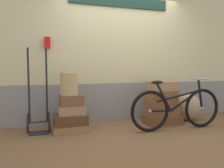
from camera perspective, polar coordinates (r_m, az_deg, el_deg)
ground at (r=4.02m, az=6.49°, el=-11.82°), size 8.48×5.20×0.06m
station_building at (r=4.66m, az=2.41°, el=8.19°), size 6.48×0.74×2.79m
suitcase_0 at (r=3.92m, az=-10.56°, el=-10.89°), size 0.58×0.46×0.12m
suitcase_1 at (r=3.86m, az=-10.54°, el=-8.87°), size 0.55×0.42×0.17m
suitcase_2 at (r=3.83m, az=-10.17°, el=-6.57°), size 0.46×0.35×0.14m
suitcase_3 at (r=3.82m, az=-10.32°, el=-4.11°), size 0.39×0.32×0.18m
suitcase_4 at (r=4.47m, az=12.65°, el=-8.74°), size 0.69×0.48×0.17m
suitcase_5 at (r=4.40m, az=12.63°, el=-6.39°), size 0.58×0.39×0.21m
suitcase_6 at (r=4.37m, az=12.35°, el=-4.02°), size 0.56×0.41×0.15m
suitcase_7 at (r=4.35m, az=12.78°, el=-2.30°), size 0.53×0.40×0.11m
suitcase_8 at (r=4.35m, az=12.67°, el=-0.44°), size 0.53×0.33×0.17m
wicker_basket at (r=3.78m, az=-10.87°, el=0.05°), size 0.30×0.30×0.38m
luggage_trolley at (r=3.95m, az=-18.26°, el=-7.21°), size 0.37×0.39×1.40m
burlap_sack at (r=4.85m, az=18.84°, el=-5.54°), size 0.50×0.43×0.55m
bicycle at (r=4.06m, az=16.19°, el=-6.01°), size 1.73×0.46×0.89m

